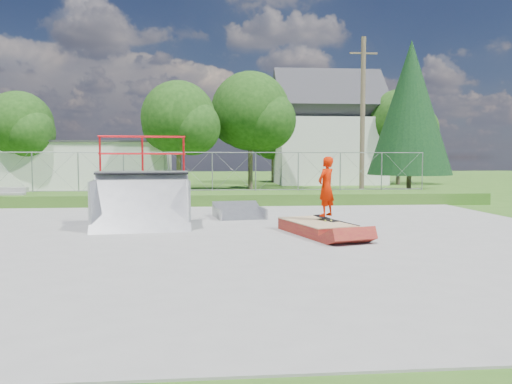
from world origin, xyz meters
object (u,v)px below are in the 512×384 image
(quarter_pipe, at_px, (141,182))
(flat_bank_ramp, at_px, (239,211))
(skater, at_px, (326,189))
(grind_box, at_px, (316,228))

(quarter_pipe, relative_size, flat_bank_ramp, 1.62)
(quarter_pipe, height_order, skater, quarter_pipe)
(flat_bank_ramp, distance_m, skater, 4.27)
(grind_box, distance_m, quarter_pipe, 5.13)
(grind_box, height_order, skater, skater)
(flat_bank_ramp, bearing_deg, quarter_pipe, -151.83)
(quarter_pipe, distance_m, flat_bank_ramp, 3.84)
(flat_bank_ramp, xyz_separation_m, skater, (2.15, -3.56, 0.96))
(quarter_pipe, bearing_deg, flat_bank_ramp, 31.92)
(grind_box, bearing_deg, skater, 12.53)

